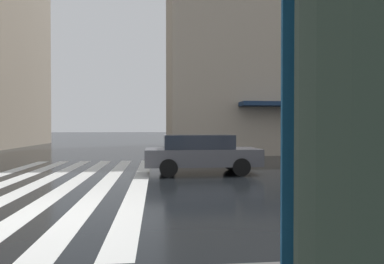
# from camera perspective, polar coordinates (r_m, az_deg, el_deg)

# --- Properties ---
(ground_plane) EXTENTS (220.00, 220.00, 0.00)m
(ground_plane) POSITION_cam_1_polar(r_m,az_deg,el_deg) (7.27, -23.79, -12.67)
(ground_plane) COLOR black
(zebra_crossing) EXTENTS (13.00, 5.50, 0.01)m
(zebra_crossing) POSITION_cam_1_polar(r_m,az_deg,el_deg) (11.27, -21.60, -7.82)
(zebra_crossing) COLOR silver
(zebra_crossing) RESTS_ON ground_plane
(haussmann_block_corner) EXTENTS (15.25, 25.35, 21.60)m
(haussmann_block_corner) POSITION_cam_1_polar(r_m,az_deg,el_deg) (30.85, 21.52, 17.51)
(haussmann_block_corner) COLOR tan
(haussmann_block_corner) RESTS_ON ground_plane
(car_dark_grey) EXTENTS (1.85, 4.10, 1.41)m
(car_dark_grey) POSITION_cam_1_polar(r_m,az_deg,el_deg) (12.36, 1.51, -3.50)
(car_dark_grey) COLOR #4C4C51
(car_dark_grey) RESTS_ON ground_plane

